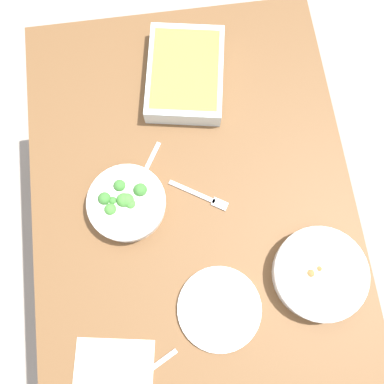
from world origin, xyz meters
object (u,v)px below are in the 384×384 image
baking_dish (185,73)px  side_plate (219,309)px  spoon_by_stew (305,286)px  stew_bowl (320,274)px  spoon_by_broccoli (142,177)px  spoon_spare (139,378)px  broccoli_bowl (127,203)px  fork_on_table (203,196)px

baking_dish → side_plate: bearing=-179.9°
side_plate → spoon_by_stew: bearing=-83.2°
stew_bowl → spoon_by_broccoli: stew_bowl is taller
stew_bowl → spoon_spare: 0.53m
stew_bowl → side_plate: (-0.05, 0.27, -0.03)m
baking_dish → spoon_by_broccoli: size_ratio=2.10×
broccoli_bowl → fork_on_table: 0.21m
spoon_by_broccoli → broccoli_bowl: bearing=147.9°
spoon_by_broccoli → spoon_spare: size_ratio=0.97×
spoon_by_stew → fork_on_table: spoon_by_stew is taller
spoon_spare → baking_dish: bearing=-15.3°
stew_bowl → spoon_by_broccoli: bearing=52.5°
baking_dish → spoon_by_broccoli: baking_dish is taller
broccoli_bowl → side_plate: size_ratio=0.98×
broccoli_bowl → spoon_spare: (-0.45, 0.01, -0.03)m
side_plate → spoon_by_broccoli: bearing=22.9°
broccoli_bowl → spoon_spare: 0.45m
spoon_spare → broccoli_bowl: bearing=-1.8°
stew_bowl → broccoli_bowl: size_ratio=1.14×
stew_bowl → spoon_by_stew: size_ratio=1.59×
baking_dish → side_plate: baking_dish is taller
broccoli_bowl → baking_dish: bearing=-29.6°
stew_bowl → spoon_by_broccoli: 0.55m
spoon_by_broccoli → spoon_spare: bearing=173.3°
broccoli_bowl → side_plate: (-0.31, -0.21, -0.02)m
baking_dish → fork_on_table: 0.37m
spoon_spare → side_plate: bearing=-58.3°
side_plate → spoon_by_broccoli: side_plate is taller
baking_dish → spoon_spare: (-0.82, 0.22, -0.03)m
stew_bowl → fork_on_table: size_ratio=1.54×
spoon_by_stew → spoon_spare: bearing=110.0°
side_plate → broccoli_bowl: bearing=34.3°
fork_on_table → broccoli_bowl: bearing=89.2°
stew_bowl → spoon_spare: size_ratio=1.50×
spoon_spare → fork_on_table: spoon_spare is taller
fork_on_table → spoon_by_broccoli: bearing=63.9°
stew_bowl → spoon_by_stew: bearing=124.6°
spoon_spare → fork_on_table: size_ratio=1.03×
spoon_by_broccoli → spoon_spare: same height
baking_dish → fork_on_table: (-0.37, -0.00, -0.03)m
side_plate → spoon_spare: (-0.14, 0.22, -0.00)m
baking_dish → side_plate: (-0.68, -0.00, -0.03)m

